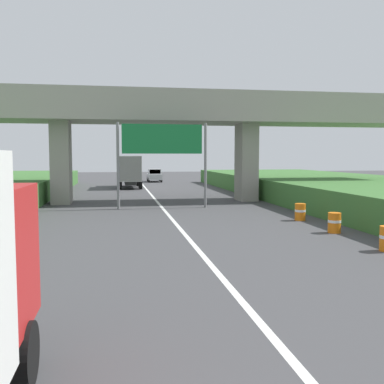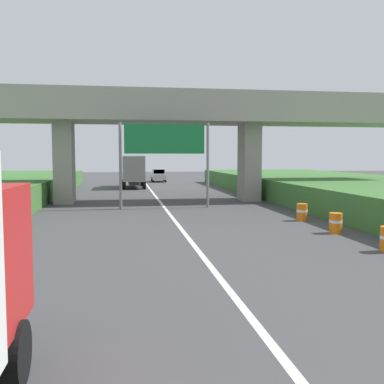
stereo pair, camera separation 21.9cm
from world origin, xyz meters
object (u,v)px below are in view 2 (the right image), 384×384
(overhead_highway_sign, at_px, (165,145))
(construction_barrel_3, at_px, (336,223))
(truck_white, at_px, (133,170))
(car_silver, at_px, (158,175))
(construction_barrel_4, at_px, (302,212))

(overhead_highway_sign, relative_size, construction_barrel_3, 6.53)
(construction_barrel_3, bearing_deg, truck_white, 105.42)
(overhead_highway_sign, xyz_separation_m, truck_white, (-1.66, 19.42, -2.20))
(overhead_highway_sign, xyz_separation_m, car_silver, (1.89, 30.25, -3.28))
(car_silver, xyz_separation_m, construction_barrel_4, (4.75, -36.91, -0.40))
(truck_white, bearing_deg, construction_barrel_4, -72.35)
(overhead_highway_sign, height_order, construction_barrel_3, overhead_highway_sign)
(construction_barrel_3, height_order, construction_barrel_4, same)
(car_silver, relative_size, construction_barrel_3, 4.56)
(overhead_highway_sign, bearing_deg, car_silver, 86.42)
(construction_barrel_3, bearing_deg, construction_barrel_4, 89.27)
(truck_white, xyz_separation_m, construction_barrel_4, (8.30, -26.08, -1.47))
(car_silver, bearing_deg, construction_barrel_3, -83.42)
(truck_white, bearing_deg, overhead_highway_sign, -85.12)
(truck_white, height_order, car_silver, truck_white)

